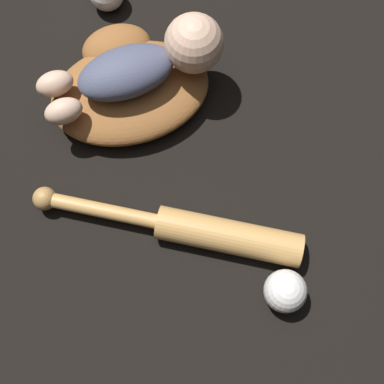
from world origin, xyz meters
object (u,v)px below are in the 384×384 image
object	(u,v)px
baseball	(285,291)
baseball_glove	(128,84)
baseball_bat	(198,230)
baby_figure	(150,62)

from	to	relation	value
baseball	baseball_glove	bearing A→B (deg)	121.58
baseball_bat	baseball	bearing A→B (deg)	-40.10
baseball_glove	baby_figure	size ratio (longest dim) A/B	1.01
baseball_glove	baseball_bat	world-z (taller)	baseball_glove
baseball_glove	baseball	size ratio (longest dim) A/B	4.79
baseball_glove	baseball	bearing A→B (deg)	-58.42
baby_figure	baseball_bat	xyz separation A→B (m)	(0.07, -0.31, -0.09)
baby_figure	baseball	xyz separation A→B (m)	(0.22, -0.43, -0.08)
baseball_glove	baseball_bat	distance (m)	0.34
baseball_bat	baby_figure	bearing A→B (deg)	103.20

